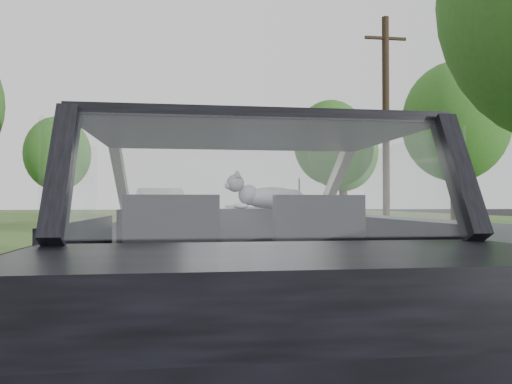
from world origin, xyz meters
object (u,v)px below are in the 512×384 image
object	(u,v)px
utility_pole	(386,124)
cat	(273,197)
other_car	(161,208)
subject_car	(239,255)
highway_sign	(299,199)

from	to	relation	value
utility_pole	cat	bearing A→B (deg)	-115.83
cat	other_car	world-z (taller)	other_car
utility_pole	other_car	bearing A→B (deg)	155.90
subject_car	cat	size ratio (longest dim) A/B	6.37
highway_sign	utility_pole	bearing A→B (deg)	-78.97
other_car	utility_pole	size ratio (longest dim) A/B	0.64
highway_sign	other_car	bearing A→B (deg)	-123.64
subject_car	utility_pole	world-z (taller)	utility_pole
cat	highway_sign	size ratio (longest dim) A/B	0.25
subject_car	cat	distance (m)	0.76
subject_car	other_car	size ratio (longest dim) A/B	0.80
cat	highway_sign	distance (m)	26.62
subject_car	other_car	xyz separation A→B (m)	(-1.33, 17.97, 0.10)
highway_sign	utility_pole	distance (m)	12.51
other_car	cat	bearing A→B (deg)	-95.59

